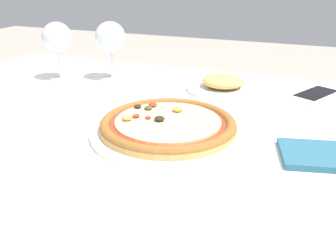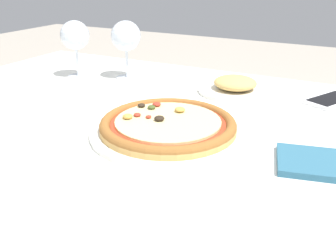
# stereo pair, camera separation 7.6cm
# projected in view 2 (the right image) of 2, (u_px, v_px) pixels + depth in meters

# --- Properties ---
(dining_table) EXTENTS (1.37, 1.00, 0.71)m
(dining_table) POSITION_uv_depth(u_px,v_px,m) (138.00, 151.00, 0.88)
(dining_table) COLOR #997047
(dining_table) RESTS_ON ground_plane
(pizza_plate) EXTENTS (0.32, 0.32, 0.04)m
(pizza_plate) POSITION_uv_depth(u_px,v_px,m) (168.00, 126.00, 0.77)
(pizza_plate) COLOR white
(pizza_plate) RESTS_ON dining_table
(wine_glass_far_left) EXTENTS (0.09, 0.09, 0.17)m
(wine_glass_far_left) POSITION_uv_depth(u_px,v_px,m) (75.00, 36.00, 1.13)
(wine_glass_far_left) COLOR silver
(wine_glass_far_left) RESTS_ON dining_table
(wine_glass_far_right) EXTENTS (0.09, 0.09, 0.18)m
(wine_glass_far_right) POSITION_uv_depth(u_px,v_px,m) (126.00, 37.00, 1.12)
(wine_glass_far_right) COLOR silver
(wine_glass_far_right) RESTS_ON dining_table
(cell_phone) EXTENTS (0.13, 0.16, 0.01)m
(cell_phone) POSITION_uv_depth(u_px,v_px,m) (331.00, 100.00, 0.95)
(cell_phone) COLOR white
(cell_phone) RESTS_ON dining_table
(side_plate) EXTENTS (0.20, 0.20, 0.05)m
(side_plate) POSITION_uv_depth(u_px,v_px,m) (235.00, 86.00, 1.02)
(side_plate) COLOR white
(side_plate) RESTS_ON dining_table
(napkin_folded) EXTENTS (0.17, 0.14, 0.01)m
(napkin_folded) POSITION_uv_depth(u_px,v_px,m) (322.00, 163.00, 0.64)
(napkin_folded) COLOR #2D607A
(napkin_folded) RESTS_ON dining_table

